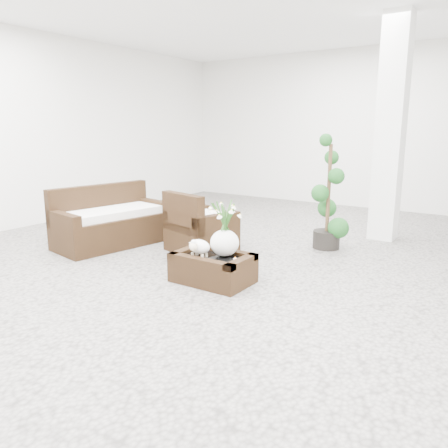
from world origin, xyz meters
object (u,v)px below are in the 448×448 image
Objects in this scene: topiary at (329,194)px; coffee_table at (213,269)px; loveseat at (112,216)px; armchair at (201,221)px.

coffee_table is at bearing -104.19° from topiary.
loveseat reaches higher than coffee_table.
coffee_table is 0.54× the size of topiary.
armchair is at bearing -141.62° from topiary.
coffee_table is at bearing -92.65° from loveseat.
topiary is at bearing 75.81° from coffee_table.
armchair is 0.53× the size of topiary.
loveseat is 3.30m from topiary.
topiary is at bearing -49.36° from loveseat.
armchair is 1.93m from topiary.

